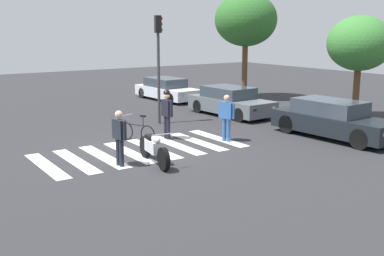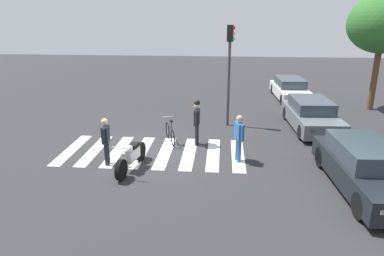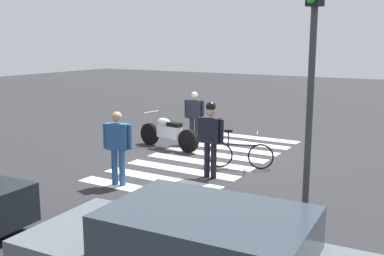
{
  "view_description": "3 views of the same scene",
  "coord_description": "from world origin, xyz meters",
  "px_view_note": "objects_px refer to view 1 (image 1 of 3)",
  "views": [
    {
      "loc": [
        13.4,
        -7.1,
        3.96
      ],
      "look_at": [
        0.73,
        1.53,
        0.71
      ],
      "focal_mm": 44.12,
      "sensor_mm": 36.0,
      "label": 1
    },
    {
      "loc": [
        12.21,
        2.51,
        5.02
      ],
      "look_at": [
        0.8,
        1.53,
        1.26
      ],
      "focal_mm": 33.35,
      "sensor_mm": 36.0,
      "label": 2
    },
    {
      "loc": [
        -5.94,
        10.8,
        3.2
      ],
      "look_at": [
        0.03,
        0.78,
        0.97
      ],
      "focal_mm": 42.99,
      "sensor_mm": 36.0,
      "label": 3
    }
  ],
  "objects_px": {
    "officer_on_foot": "(119,135)",
    "car_white_van": "(167,89)",
    "officer_by_motorcycle": "(167,110)",
    "pedestrian_bystander": "(227,115)",
    "car_black_suv": "(333,120)",
    "police_motorcycle": "(154,148)",
    "car_grey_coupe": "(230,102)",
    "traffic_light_pole": "(159,52)",
    "leaning_bicycle": "(137,132)"
  },
  "relations": [
    {
      "from": "pedestrian_bystander",
      "to": "officer_by_motorcycle",
      "type": "bearing_deg",
      "value": -133.57
    },
    {
      "from": "officer_on_foot",
      "to": "car_white_van",
      "type": "distance_m",
      "value": 13.08
    },
    {
      "from": "leaning_bicycle",
      "to": "officer_on_foot",
      "type": "bearing_deg",
      "value": -37.05
    },
    {
      "from": "officer_by_motorcycle",
      "to": "car_black_suv",
      "type": "relative_size",
      "value": 0.38
    },
    {
      "from": "officer_on_foot",
      "to": "car_black_suv",
      "type": "distance_m",
      "value": 8.14
    },
    {
      "from": "car_white_van",
      "to": "car_black_suv",
      "type": "relative_size",
      "value": 0.93
    },
    {
      "from": "car_grey_coupe",
      "to": "traffic_light_pole",
      "type": "distance_m",
      "value": 4.38
    },
    {
      "from": "officer_on_foot",
      "to": "pedestrian_bystander",
      "type": "distance_m",
      "value": 4.53
    },
    {
      "from": "officer_on_foot",
      "to": "car_black_suv",
      "type": "bearing_deg",
      "value": 82.4
    },
    {
      "from": "officer_on_foot",
      "to": "traffic_light_pole",
      "type": "relative_size",
      "value": 0.37
    },
    {
      "from": "officer_on_foot",
      "to": "leaning_bicycle",
      "type": "bearing_deg",
      "value": 142.95
    },
    {
      "from": "officer_on_foot",
      "to": "pedestrian_bystander",
      "type": "relative_size",
      "value": 0.98
    },
    {
      "from": "police_motorcycle",
      "to": "car_grey_coupe",
      "type": "relative_size",
      "value": 0.52
    },
    {
      "from": "officer_by_motorcycle",
      "to": "pedestrian_bystander",
      "type": "distance_m",
      "value": 2.16
    },
    {
      "from": "car_grey_coupe",
      "to": "car_white_van",
      "type": "bearing_deg",
      "value": 179.32
    },
    {
      "from": "police_motorcycle",
      "to": "officer_by_motorcycle",
      "type": "bearing_deg",
      "value": 141.65
    },
    {
      "from": "car_black_suv",
      "to": "officer_on_foot",
      "type": "bearing_deg",
      "value": -97.6
    },
    {
      "from": "leaning_bicycle",
      "to": "car_white_van",
      "type": "relative_size",
      "value": 0.36
    },
    {
      "from": "officer_on_foot",
      "to": "car_white_van",
      "type": "height_order",
      "value": "officer_on_foot"
    },
    {
      "from": "leaning_bicycle",
      "to": "car_grey_coupe",
      "type": "relative_size",
      "value": 0.37
    },
    {
      "from": "car_grey_coupe",
      "to": "car_black_suv",
      "type": "relative_size",
      "value": 0.92
    },
    {
      "from": "car_grey_coupe",
      "to": "pedestrian_bystander",
      "type": "bearing_deg",
      "value": -40.32
    },
    {
      "from": "officer_by_motorcycle",
      "to": "traffic_light_pole",
      "type": "bearing_deg",
      "value": 155.02
    },
    {
      "from": "officer_by_motorcycle",
      "to": "car_black_suv",
      "type": "distance_m",
      "value": 6.08
    },
    {
      "from": "police_motorcycle",
      "to": "car_black_suv",
      "type": "xyz_separation_m",
      "value": [
        0.73,
        7.12,
        0.2
      ]
    },
    {
      "from": "leaning_bicycle",
      "to": "car_white_van",
      "type": "height_order",
      "value": "car_white_van"
    },
    {
      "from": "pedestrian_bystander",
      "to": "car_grey_coupe",
      "type": "height_order",
      "value": "pedestrian_bystander"
    },
    {
      "from": "car_white_van",
      "to": "car_black_suv",
      "type": "bearing_deg",
      "value": 0.71
    },
    {
      "from": "car_white_van",
      "to": "officer_by_motorcycle",
      "type": "bearing_deg",
      "value": -31.2
    },
    {
      "from": "pedestrian_bystander",
      "to": "car_black_suv",
      "type": "xyz_separation_m",
      "value": [
        1.75,
        3.58,
        -0.28
      ]
    },
    {
      "from": "police_motorcycle",
      "to": "car_black_suv",
      "type": "bearing_deg",
      "value": 84.18
    },
    {
      "from": "pedestrian_bystander",
      "to": "car_white_van",
      "type": "bearing_deg",
      "value": 160.57
    },
    {
      "from": "car_grey_coupe",
      "to": "traffic_light_pole",
      "type": "relative_size",
      "value": 0.97
    },
    {
      "from": "police_motorcycle",
      "to": "car_black_suv",
      "type": "distance_m",
      "value": 7.16
    },
    {
      "from": "officer_by_motorcycle",
      "to": "pedestrian_bystander",
      "type": "bearing_deg",
      "value": 46.43
    },
    {
      "from": "leaning_bicycle",
      "to": "traffic_light_pole",
      "type": "xyz_separation_m",
      "value": [
        -2.4,
        2.34,
        2.62
      ]
    },
    {
      "from": "car_grey_coupe",
      "to": "officer_by_motorcycle",
      "type": "bearing_deg",
      "value": -63.29
    },
    {
      "from": "leaning_bicycle",
      "to": "officer_by_motorcycle",
      "type": "height_order",
      "value": "officer_by_motorcycle"
    },
    {
      "from": "pedestrian_bystander",
      "to": "car_grey_coupe",
      "type": "distance_m",
      "value": 5.21
    },
    {
      "from": "officer_by_motorcycle",
      "to": "pedestrian_bystander",
      "type": "height_order",
      "value": "officer_by_motorcycle"
    },
    {
      "from": "car_white_van",
      "to": "car_grey_coupe",
      "type": "xyz_separation_m",
      "value": [
        5.77,
        -0.07,
        0.04
      ]
    },
    {
      "from": "car_grey_coupe",
      "to": "police_motorcycle",
      "type": "bearing_deg",
      "value": -54.19
    },
    {
      "from": "car_grey_coupe",
      "to": "traffic_light_pole",
      "type": "xyz_separation_m",
      "value": [
        -0.18,
        -3.69,
        2.36
      ]
    },
    {
      "from": "leaning_bicycle",
      "to": "car_black_suv",
      "type": "distance_m",
      "value": 7.15
    },
    {
      "from": "police_motorcycle",
      "to": "traffic_light_pole",
      "type": "bearing_deg",
      "value": 148.05
    },
    {
      "from": "car_black_suv",
      "to": "pedestrian_bystander",
      "type": "bearing_deg",
      "value": -116.01
    },
    {
      "from": "officer_on_foot",
      "to": "car_black_suv",
      "type": "relative_size",
      "value": 0.35
    },
    {
      "from": "leaning_bicycle",
      "to": "officer_on_foot",
      "type": "xyz_separation_m",
      "value": [
        2.41,
        -1.82,
        0.57
      ]
    },
    {
      "from": "leaning_bicycle",
      "to": "car_grey_coupe",
      "type": "height_order",
      "value": "car_grey_coupe"
    },
    {
      "from": "officer_on_foot",
      "to": "car_black_suv",
      "type": "height_order",
      "value": "officer_on_foot"
    }
  ]
}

